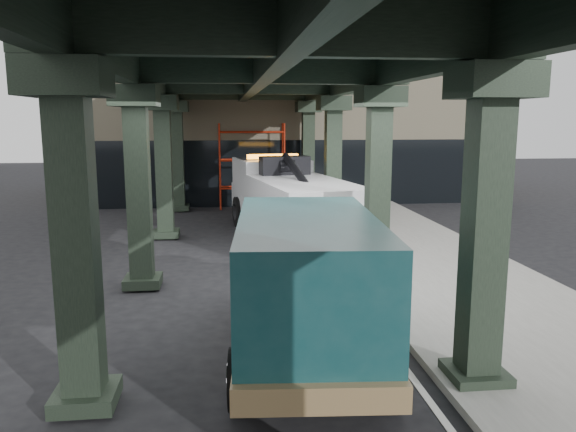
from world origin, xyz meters
TOP-DOWN VIEW (x-y plane):
  - ground at (0.00, 0.00)m, footprint 90.00×90.00m
  - sidewalk at (4.50, 2.00)m, footprint 5.00×40.00m
  - lane_stripe at (1.70, 2.00)m, footprint 0.12×38.00m
  - viaduct at (-0.40, 2.00)m, footprint 7.40×32.00m
  - building at (2.00, 20.00)m, footprint 22.00×10.00m
  - scaffolding at (0.00, 14.64)m, footprint 3.08×0.88m
  - tow_truck at (0.90, 7.56)m, footprint 4.00×9.49m
  - towed_van at (0.10, -2.36)m, footprint 2.95×6.50m

SIDE VIEW (x-z plane):
  - ground at x=0.00m, z-range 0.00..0.00m
  - lane_stripe at x=1.70m, z-range 0.00..0.01m
  - sidewalk at x=4.50m, z-range 0.00..0.15m
  - towed_van at x=0.10m, z-range 0.10..2.66m
  - tow_truck at x=0.90m, z-range -0.04..2.99m
  - scaffolding at x=0.00m, z-range 0.11..4.11m
  - building at x=2.00m, z-range 0.00..8.00m
  - viaduct at x=-0.40m, z-range 2.26..8.66m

